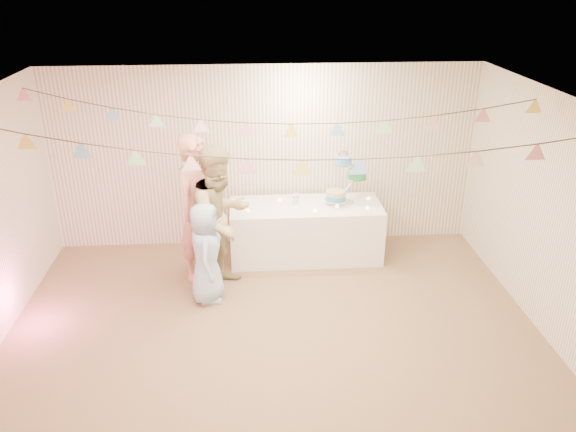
{
  "coord_description": "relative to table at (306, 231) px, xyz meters",
  "views": [
    {
      "loc": [
        -0.23,
        -5.08,
        3.79
      ],
      "look_at": [
        0.2,
        0.8,
        1.15
      ],
      "focal_mm": 35.0,
      "sensor_mm": 36.0,
      "label": 1
    }
  ],
  "objects": [
    {
      "name": "floor",
      "position": [
        -0.53,
        -1.97,
        -0.39
      ],
      "size": [
        6.0,
        6.0,
        0.0
      ],
      "primitive_type": "plane",
      "color": "brown",
      "rests_on": "ground"
    },
    {
      "name": "ceiling",
      "position": [
        -0.53,
        -1.97,
        2.21
      ],
      "size": [
        6.0,
        6.0,
        0.0
      ],
      "primitive_type": "plane",
      "color": "white",
      "rests_on": "ground"
    },
    {
      "name": "back_wall",
      "position": [
        -0.53,
        0.53,
        0.91
      ],
      "size": [
        6.0,
        6.0,
        0.0
      ],
      "primitive_type": "plane",
      "color": "white",
      "rests_on": "ground"
    },
    {
      "name": "front_wall",
      "position": [
        -0.53,
        -4.47,
        0.91
      ],
      "size": [
        6.0,
        6.0,
        0.0
      ],
      "primitive_type": "plane",
      "color": "white",
      "rests_on": "ground"
    },
    {
      "name": "right_wall",
      "position": [
        2.47,
        -1.97,
        0.91
      ],
      "size": [
        5.0,
        5.0,
        0.0
      ],
      "primitive_type": "plane",
      "color": "white",
      "rests_on": "ground"
    },
    {
      "name": "table",
      "position": [
        0.0,
        0.0,
        0.0
      ],
      "size": [
        2.08,
        0.83,
        0.78
      ],
      "primitive_type": "cube",
      "color": "white",
      "rests_on": "floor"
    },
    {
      "name": "cake_stand",
      "position": [
        0.55,
        0.05,
        0.72
      ],
      "size": [
        0.64,
        0.37,
        0.71
      ],
      "primitive_type": null,
      "color": "silver",
      "rests_on": "table"
    },
    {
      "name": "cake_bottom",
      "position": [
        0.4,
        -0.01,
        0.45
      ],
      "size": [
        0.31,
        0.31,
        0.15
      ],
      "primitive_type": null,
      "color": "#298ABF",
      "rests_on": "cake_stand"
    },
    {
      "name": "cake_middle",
      "position": [
        0.73,
        0.14,
        0.72
      ],
      "size": [
        0.27,
        0.27,
        0.22
      ],
      "primitive_type": null,
      "color": "#1C8240",
      "rests_on": "cake_stand"
    },
    {
      "name": "cake_top_tier",
      "position": [
        0.49,
        0.02,
        0.99
      ],
      "size": [
        0.25,
        0.25,
        0.19
      ],
      "primitive_type": null,
      "color": "#4B9AED",
      "rests_on": "cake_stand"
    },
    {
      "name": "platter",
      "position": [
        -0.58,
        -0.05,
        0.37
      ],
      "size": [
        0.33,
        0.33,
        0.02
      ],
      "primitive_type": "cylinder",
      "color": "white",
      "rests_on": "table"
    },
    {
      "name": "posy",
      "position": [
        -0.14,
        0.05,
        0.44
      ],
      "size": [
        0.14,
        0.14,
        0.16
      ],
      "primitive_type": null,
      "color": "white",
      "rests_on": "table"
    },
    {
      "name": "person_adult_a",
      "position": [
        -1.41,
        -0.48,
        0.58
      ],
      "size": [
        0.79,
        0.85,
        1.94
      ],
      "primitive_type": "imported",
      "rotation": [
        0.0,
        0.0,
        0.94
      ],
      "color": "tan",
      "rests_on": "floor"
    },
    {
      "name": "person_adult_b",
      "position": [
        -1.13,
        -0.74,
        0.55
      ],
      "size": [
        1.15,
        1.15,
        1.88
      ],
      "primitive_type": "imported",
      "rotation": [
        0.0,
        0.0,
        0.8
      ],
      "color": "tan",
      "rests_on": "floor"
    },
    {
      "name": "person_child",
      "position": [
        -1.31,
        -1.04,
        0.25
      ],
      "size": [
        0.41,
        0.62,
        1.27
      ],
      "primitive_type": "imported",
      "rotation": [
        0.0,
        0.0,
        1.56
      ],
      "color": "#9FC1E1",
      "rests_on": "floor"
    },
    {
      "name": "bunting_back",
      "position": [
        -0.53,
        -0.87,
        1.96
      ],
      "size": [
        5.6,
        1.1,
        0.4
      ],
      "primitive_type": null,
      "color": "pink",
      "rests_on": "ceiling"
    },
    {
      "name": "bunting_front",
      "position": [
        -0.53,
        -2.17,
        1.93
      ],
      "size": [
        5.6,
        0.9,
        0.36
      ],
      "primitive_type": null,
      "color": "#72A5E5",
      "rests_on": "ceiling"
    },
    {
      "name": "tealight_0",
      "position": [
        -0.8,
        -0.15,
        0.4
      ],
      "size": [
        0.04,
        0.04,
        0.03
      ],
      "primitive_type": "cylinder",
      "color": "#FFD88C",
      "rests_on": "table"
    },
    {
      "name": "tealight_1",
      "position": [
        -0.35,
        0.18,
        0.4
      ],
      "size": [
        0.04,
        0.04,
        0.03
      ],
      "primitive_type": "cylinder",
      "color": "#FFD88C",
      "rests_on": "table"
    },
    {
      "name": "tealight_2",
      "position": [
        0.1,
        -0.22,
        0.4
      ],
      "size": [
        0.04,
        0.04,
        0.03
      ],
      "primitive_type": "cylinder",
      "color": "#FFD88C",
      "rests_on": "table"
    },
    {
      "name": "tealight_3",
      "position": [
        0.35,
        0.22,
        0.4
      ],
      "size": [
        0.04,
        0.04,
        0.03
      ],
      "primitive_type": "cylinder",
      "color": "#FFD88C",
      "rests_on": "table"
    },
    {
      "name": "tealight_4",
      "position": [
        0.82,
        -0.18,
        0.4
      ],
      "size": [
        0.04,
        0.04,
        0.03
      ],
      "primitive_type": "cylinder",
      "color": "#FFD88C",
      "rests_on": "table"
    },
    {
      "name": "tealight_5",
      "position": [
        0.9,
        0.15,
        0.4
      ],
      "size": [
        0.04,
        0.04,
        0.03
      ],
      "primitive_type": "cylinder",
      "color": "#FFD88C",
      "rests_on": "table"
    },
    {
      "name": "tealight_6",
      "position": [
        0.42,
        -0.09,
        0.4
      ],
      "size": [
        0.04,
        0.04,
        0.03
      ],
      "primitive_type": "cylinder",
      "color": "#FFD88C",
      "rests_on": "table"
    }
  ]
}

